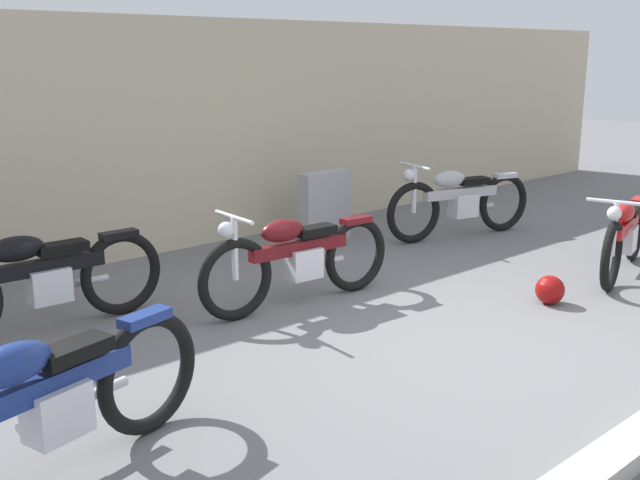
{
  "coord_description": "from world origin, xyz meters",
  "views": [
    {
      "loc": [
        -4.4,
        -3.18,
        2.22
      ],
      "look_at": [
        0.06,
        1.76,
        0.55
      ],
      "focal_mm": 41.92,
      "sensor_mm": 36.0,
      "label": 1
    }
  ],
  "objects_px": {
    "motorcycle_silver": "(459,201)",
    "motorcycle_maroon": "(297,258)",
    "motorcycle_blue": "(45,405)",
    "motorcycle_red": "(625,234)",
    "helmet": "(550,290)",
    "stone_marker": "(325,207)",
    "motorcycle_black": "(40,279)"
  },
  "relations": [
    {
      "from": "motorcycle_silver",
      "to": "motorcycle_maroon",
      "type": "bearing_deg",
      "value": 26.19
    },
    {
      "from": "motorcycle_blue",
      "to": "motorcycle_red",
      "type": "xyz_separation_m",
      "value": [
        5.95,
        -0.17,
        -0.03
      ]
    },
    {
      "from": "helmet",
      "to": "motorcycle_maroon",
      "type": "height_order",
      "value": "motorcycle_maroon"
    },
    {
      "from": "motorcycle_maroon",
      "to": "motorcycle_red",
      "type": "distance_m",
      "value": 3.44
    },
    {
      "from": "motorcycle_blue",
      "to": "stone_marker",
      "type": "bearing_deg",
      "value": -161.3
    },
    {
      "from": "helmet",
      "to": "motorcycle_blue",
      "type": "xyz_separation_m",
      "value": [
        -4.57,
        0.18,
        0.33
      ]
    },
    {
      "from": "motorcycle_silver",
      "to": "helmet",
      "type": "bearing_deg",
      "value": 71.12
    },
    {
      "from": "motorcycle_maroon",
      "to": "motorcycle_blue",
      "type": "xyz_separation_m",
      "value": [
        -2.86,
        -1.34,
        0.02
      ]
    },
    {
      "from": "motorcycle_blue",
      "to": "motorcycle_red",
      "type": "bearing_deg",
      "value": 164.79
    },
    {
      "from": "motorcycle_red",
      "to": "motorcycle_black",
      "type": "xyz_separation_m",
      "value": [
        -5.08,
        2.38,
        0.03
      ]
    },
    {
      "from": "helmet",
      "to": "motorcycle_black",
      "type": "bearing_deg",
      "value": 147.24
    },
    {
      "from": "motorcycle_maroon",
      "to": "motorcycle_silver",
      "type": "xyz_separation_m",
      "value": [
        3.15,
        0.63,
        0.02
      ]
    },
    {
      "from": "motorcycle_silver",
      "to": "motorcycle_red",
      "type": "height_order",
      "value": "motorcycle_silver"
    },
    {
      "from": "motorcycle_maroon",
      "to": "motorcycle_blue",
      "type": "relative_size",
      "value": 0.98
    },
    {
      "from": "stone_marker",
      "to": "motorcycle_black",
      "type": "height_order",
      "value": "motorcycle_black"
    },
    {
      "from": "stone_marker",
      "to": "motorcycle_blue",
      "type": "distance_m",
      "value": 5.48
    },
    {
      "from": "motorcycle_red",
      "to": "motorcycle_silver",
      "type": "bearing_deg",
      "value": -107.81
    },
    {
      "from": "motorcycle_blue",
      "to": "motorcycle_silver",
      "type": "bearing_deg",
      "value": -175.36
    },
    {
      "from": "helmet",
      "to": "motorcycle_silver",
      "type": "height_order",
      "value": "motorcycle_silver"
    },
    {
      "from": "motorcycle_maroon",
      "to": "motorcycle_silver",
      "type": "bearing_deg",
      "value": -164.03
    },
    {
      "from": "motorcycle_maroon",
      "to": "motorcycle_red",
      "type": "relative_size",
      "value": 1.07
    },
    {
      "from": "helmet",
      "to": "motorcycle_red",
      "type": "height_order",
      "value": "motorcycle_red"
    },
    {
      "from": "motorcycle_maroon",
      "to": "motorcycle_silver",
      "type": "height_order",
      "value": "motorcycle_silver"
    },
    {
      "from": "motorcycle_red",
      "to": "motorcycle_blue",
      "type": "bearing_deg",
      "value": -17.82
    },
    {
      "from": "motorcycle_red",
      "to": "motorcycle_black",
      "type": "bearing_deg",
      "value": -41.27
    },
    {
      "from": "stone_marker",
      "to": "helmet",
      "type": "xyz_separation_m",
      "value": [
        -0.06,
        -3.1,
        -0.29
      ]
    },
    {
      "from": "motorcycle_black",
      "to": "motorcycle_blue",
      "type": "bearing_deg",
      "value": 70.18
    },
    {
      "from": "stone_marker",
      "to": "helmet",
      "type": "distance_m",
      "value": 3.11
    },
    {
      "from": "stone_marker",
      "to": "motorcycle_blue",
      "type": "height_order",
      "value": "motorcycle_blue"
    },
    {
      "from": "motorcycle_maroon",
      "to": "motorcycle_silver",
      "type": "distance_m",
      "value": 3.21
    },
    {
      "from": "helmet",
      "to": "motorcycle_black",
      "type": "distance_m",
      "value": 4.41
    },
    {
      "from": "motorcycle_silver",
      "to": "motorcycle_red",
      "type": "xyz_separation_m",
      "value": [
        -0.06,
        -2.15,
        -0.03
      ]
    }
  ]
}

